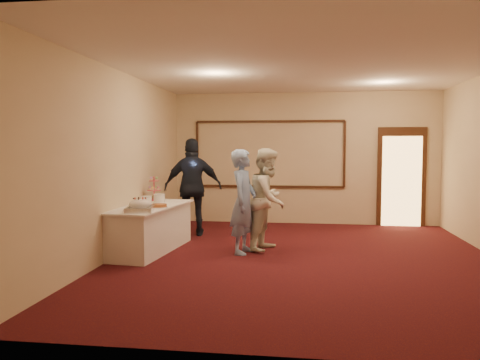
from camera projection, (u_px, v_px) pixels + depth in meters
name	position (u px, v px, depth m)	size (l,w,h in m)	color
floor	(304.00, 259.00, 7.35)	(7.00, 7.00, 0.00)	black
room_walls	(305.00, 130.00, 7.21)	(6.04, 7.04, 3.02)	beige
wall_molding	(269.00, 154.00, 10.77)	(3.45, 0.04, 1.55)	#371F10
doorway	(401.00, 178.00, 10.40)	(1.05, 0.07, 2.20)	#371F10
buffet_table	(150.00, 228.00, 7.91)	(1.04, 2.19, 0.77)	white
pavlova_tray	(140.00, 206.00, 7.16)	(0.49, 0.59, 0.20)	silver
cupcake_stand	(154.00, 191.00, 8.71)	(0.33, 0.33, 0.49)	#CF485C
plate_stack_a	(146.00, 201.00, 7.91)	(0.19, 0.19, 0.16)	white
plate_stack_b	(159.00, 199.00, 8.18)	(0.20, 0.20, 0.17)	white
tart	(159.00, 206.00, 7.64)	(0.28, 0.28, 0.06)	white
man	(243.00, 202.00, 7.71)	(0.63, 0.41, 1.72)	#81A3D9
woman	(268.00, 199.00, 7.98)	(0.84, 0.66, 1.74)	white
guest	(193.00, 187.00, 9.26)	(1.13, 0.47, 1.93)	black
camera_flash	(195.00, 164.00, 9.09)	(0.07, 0.04, 0.05)	white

